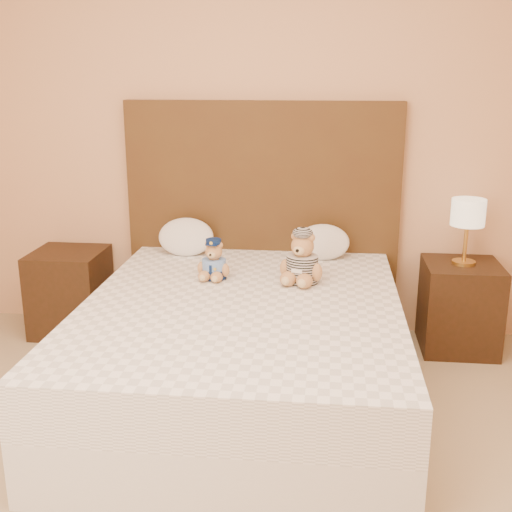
# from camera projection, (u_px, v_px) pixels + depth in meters

# --- Properties ---
(room_walls) EXTENTS (4.04, 4.52, 2.72)m
(room_walls) POSITION_uv_depth(u_px,v_px,m) (211.00, 31.00, 2.19)
(room_walls) COLOR tan
(room_walls) RESTS_ON ground
(bed) EXTENTS (1.60, 2.00, 0.55)m
(bed) POSITION_uv_depth(u_px,v_px,m) (242.00, 351.00, 3.33)
(bed) COLOR white
(bed) RESTS_ON ground
(headboard) EXTENTS (1.75, 0.08, 1.50)m
(headboard) POSITION_uv_depth(u_px,v_px,m) (262.00, 219.00, 4.16)
(headboard) COLOR #483015
(headboard) RESTS_ON ground
(nightstand_left) EXTENTS (0.45, 0.45, 0.55)m
(nightstand_left) POSITION_uv_depth(u_px,v_px,m) (70.00, 292.00, 4.23)
(nightstand_left) COLOR #321C10
(nightstand_left) RESTS_ON ground
(nightstand_right) EXTENTS (0.45, 0.45, 0.55)m
(nightstand_right) POSITION_uv_depth(u_px,v_px,m) (459.00, 306.00, 3.96)
(nightstand_right) COLOR #321C10
(nightstand_right) RESTS_ON ground
(lamp) EXTENTS (0.20, 0.20, 0.40)m
(lamp) POSITION_uv_depth(u_px,v_px,m) (468.00, 216.00, 3.80)
(lamp) COLOR gold
(lamp) RESTS_ON nightstand_right
(teddy_police) EXTENTS (0.22, 0.22, 0.23)m
(teddy_police) POSITION_uv_depth(u_px,v_px,m) (214.00, 259.00, 3.58)
(teddy_police) COLOR #B17744
(teddy_police) RESTS_ON bed
(teddy_prisoner) EXTENTS (0.32, 0.32, 0.29)m
(teddy_prisoner) POSITION_uv_depth(u_px,v_px,m) (302.00, 257.00, 3.50)
(teddy_prisoner) COLOR #B17744
(teddy_prisoner) RESTS_ON bed
(pillow_left) EXTENTS (0.35, 0.23, 0.25)m
(pillow_left) POSITION_uv_depth(u_px,v_px,m) (186.00, 235.00, 4.06)
(pillow_left) COLOR white
(pillow_left) RESTS_ON bed
(pillow_right) EXTENTS (0.33, 0.21, 0.23)m
(pillow_right) POSITION_uv_depth(u_px,v_px,m) (323.00, 240.00, 3.97)
(pillow_right) COLOR white
(pillow_right) RESTS_ON bed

